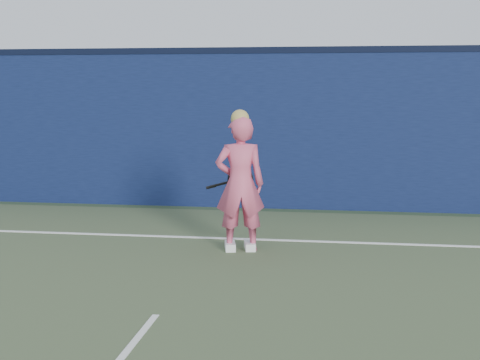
# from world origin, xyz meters

# --- Properties ---
(backstop_wall) EXTENTS (24.00, 0.40, 2.50)m
(backstop_wall) POSITION_xyz_m (0.00, 6.50, 1.25)
(backstop_wall) COLOR #0C1638
(backstop_wall) RESTS_ON ground
(wall_cap) EXTENTS (24.00, 0.42, 0.10)m
(wall_cap) POSITION_xyz_m (0.00, 6.50, 2.55)
(wall_cap) COLOR black
(wall_cap) RESTS_ON backstop_wall
(player) EXTENTS (0.66, 0.51, 1.71)m
(player) POSITION_xyz_m (0.38, 3.44, 0.82)
(player) COLOR #D35273
(player) RESTS_ON ground
(racket) EXTENTS (0.62, 0.13, 0.33)m
(racket) POSITION_xyz_m (0.29, 3.83, 0.81)
(racket) COLOR black
(racket) RESTS_ON ground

